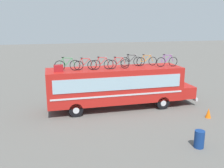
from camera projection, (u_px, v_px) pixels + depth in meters
ground_plane at (115, 108)px, 19.17m from camera, size 120.00×120.00×0.00m
bus at (118, 85)px, 18.79m from camera, size 11.26×2.60×3.08m
luggage_bag_1 at (58, 68)px, 17.06m from camera, size 0.62×0.47×0.45m
rooftop_bicycle_1 at (67, 65)px, 17.28m from camera, size 1.77×0.44×0.97m
rooftop_bicycle_2 at (85, 65)px, 17.60m from camera, size 1.61×0.44×0.88m
rooftop_bicycle_3 at (102, 64)px, 17.74m from camera, size 1.65×0.44×0.93m
rooftop_bicycle_4 at (119, 64)px, 18.01m from camera, size 1.64×0.44×0.88m
rooftop_bicycle_5 at (131, 61)px, 19.06m from camera, size 1.73×0.44×0.93m
rooftop_bicycle_6 at (147, 61)px, 19.31m from camera, size 1.65×0.44×0.88m
rooftop_bicycle_7 at (167, 61)px, 18.92m from camera, size 1.71×0.44×0.95m
trash_bin at (199, 139)px, 13.01m from camera, size 0.52×0.52×0.93m
traffic_cone at (208, 113)px, 17.11m from camera, size 0.38×0.38×0.68m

